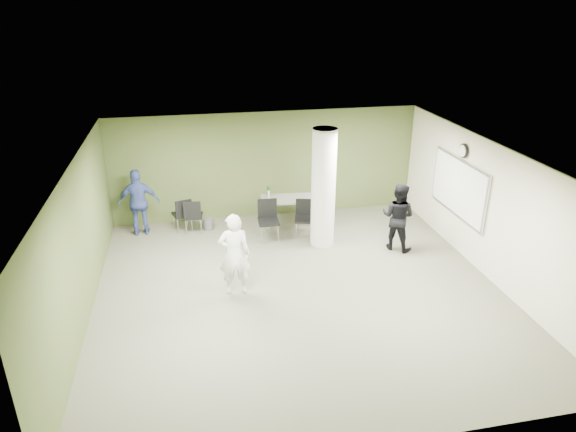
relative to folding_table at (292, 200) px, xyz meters
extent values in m
plane|color=#595746|center=(-0.51, -3.15, -0.71)|extent=(8.00, 8.00, 0.00)
plane|color=white|center=(-0.51, -3.15, 2.09)|extent=(8.00, 8.00, 0.00)
cube|color=#545E2C|center=(-0.51, 0.85, 0.69)|extent=(8.00, 2.80, 0.02)
cube|color=#545E2C|center=(-4.51, -3.15, 0.69)|extent=(0.02, 8.00, 2.80)
cube|color=beige|center=(3.49, -3.15, 0.69)|extent=(0.02, 8.00, 2.80)
cylinder|color=silver|center=(0.49, -1.15, 0.69)|extent=(0.56, 0.56, 2.80)
cube|color=silver|center=(3.42, -1.95, 0.79)|extent=(0.04, 2.30, 1.30)
cube|color=white|center=(3.39, -1.95, 0.79)|extent=(0.02, 2.20, 1.20)
cylinder|color=black|center=(3.42, -1.95, 1.64)|extent=(0.05, 0.32, 0.32)
cylinder|color=white|center=(3.39, -1.95, 1.64)|extent=(0.02, 0.26, 0.26)
cube|color=gray|center=(0.02, -0.01, 0.03)|extent=(1.67, 0.86, 0.04)
cylinder|color=silver|center=(-0.73, -0.21, -0.35)|extent=(0.04, 0.04, 0.72)
cylinder|color=silver|center=(0.71, -0.36, -0.35)|extent=(0.04, 0.04, 0.72)
cylinder|color=silver|center=(-0.67, 0.35, -0.35)|extent=(0.04, 0.04, 0.72)
cylinder|color=silver|center=(0.77, 0.20, -0.35)|extent=(0.04, 0.04, 0.72)
cylinder|color=#16421F|center=(-0.58, 0.24, 0.17)|extent=(0.07, 0.07, 0.25)
cylinder|color=#B2B2B7|center=(-0.58, 0.15, 0.14)|extent=(0.06, 0.06, 0.18)
cylinder|color=#4C4C4C|center=(-2.13, 0.20, -0.57)|extent=(0.25, 0.25, 0.29)
cube|color=black|center=(-2.49, 0.12, -0.28)|extent=(0.48, 0.48, 0.05)
cube|color=black|center=(-2.51, -0.08, -0.04)|extent=(0.42, 0.08, 0.43)
cylinder|color=silver|center=(-2.29, 0.28, -0.51)|extent=(0.02, 0.02, 0.41)
cylinder|color=silver|center=(-2.65, 0.32, -0.51)|extent=(0.02, 0.02, 0.41)
cylinder|color=silver|center=(-2.33, -0.08, -0.51)|extent=(0.02, 0.02, 0.41)
cylinder|color=silver|center=(-2.69, -0.05, -0.51)|extent=(0.02, 0.02, 0.41)
cube|color=black|center=(-2.76, 0.29, -0.29)|extent=(0.54, 0.54, 0.05)
cube|color=black|center=(-2.71, 0.10, -0.06)|extent=(0.41, 0.15, 0.42)
cylinder|color=silver|center=(-2.64, 0.51, -0.51)|extent=(0.02, 0.02, 0.40)
cylinder|color=silver|center=(-2.99, 0.41, -0.51)|extent=(0.02, 0.02, 0.40)
cylinder|color=silver|center=(-2.54, 0.17, -0.51)|extent=(0.02, 0.02, 0.40)
cylinder|color=silver|center=(-2.89, 0.07, -0.51)|extent=(0.02, 0.02, 0.40)
cube|color=black|center=(-0.73, -0.71, -0.24)|extent=(0.50, 0.50, 0.05)
cube|color=black|center=(-0.72, -0.49, 0.03)|extent=(0.47, 0.06, 0.48)
cylinder|color=silver|center=(-0.94, -0.91, -0.49)|extent=(0.02, 0.02, 0.46)
cylinder|color=silver|center=(-0.54, -0.92, -0.49)|extent=(0.02, 0.02, 0.46)
cylinder|color=silver|center=(-0.93, -0.51, -0.49)|extent=(0.02, 0.02, 0.46)
cylinder|color=silver|center=(-0.52, -0.52, -0.49)|extent=(0.02, 0.02, 0.46)
cube|color=black|center=(0.16, -0.65, -0.28)|extent=(0.54, 0.54, 0.05)
cube|color=black|center=(0.21, -0.45, -0.04)|extent=(0.42, 0.14, 0.44)
cylinder|color=silver|center=(-0.06, -0.78, -0.51)|extent=(0.02, 0.02, 0.42)
cylinder|color=silver|center=(0.29, -0.87, -0.51)|extent=(0.02, 0.02, 0.42)
cylinder|color=silver|center=(0.03, -0.43, -0.51)|extent=(0.02, 0.02, 0.42)
cylinder|color=silver|center=(0.38, -0.52, -0.51)|extent=(0.02, 0.02, 0.42)
imported|color=white|center=(-1.77, -2.96, 0.14)|extent=(0.65, 0.45, 1.70)
imported|color=black|center=(2.12, -1.74, 0.08)|extent=(0.98, 0.97, 1.60)
imported|color=#3A4A8F|center=(-3.76, 0.25, 0.12)|extent=(0.99, 0.43, 1.68)
camera|label=1|loc=(-2.50, -11.83, 4.75)|focal=32.00mm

